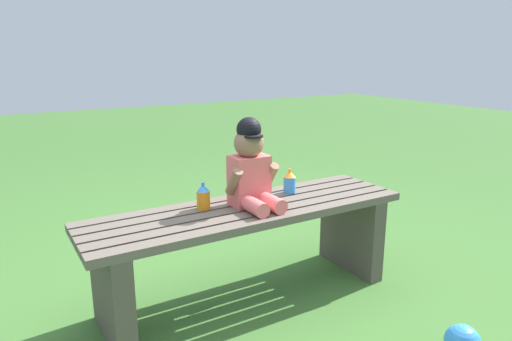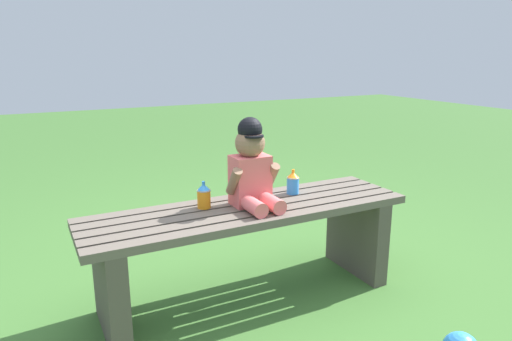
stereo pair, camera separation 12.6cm
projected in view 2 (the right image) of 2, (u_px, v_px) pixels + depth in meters
ground_plane at (249, 298)px, 2.22m from camera, size 16.00×16.00×0.00m
park_bench at (249, 238)px, 2.14m from camera, size 1.51×0.41×0.46m
child_figure at (252, 168)px, 2.08m from camera, size 0.23×0.27×0.40m
sippy_cup_left at (204, 195)px, 2.07m from camera, size 0.06×0.06×0.12m
sippy_cup_right at (293, 182)px, 2.28m from camera, size 0.06×0.06×0.12m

